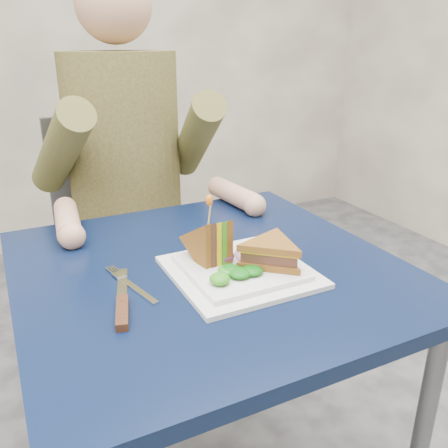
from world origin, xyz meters
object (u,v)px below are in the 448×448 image
plate (240,270)px  fork (132,285)px  sandwich_upright (210,245)px  knife (122,307)px  diner (124,129)px  chair (124,233)px  table (209,299)px  sandwich_flat (271,253)px

plate → fork: size_ratio=1.46×
plate → fork: (-0.20, 0.05, -0.01)m
sandwich_upright → knife: bearing=-160.0°
diner → fork: 0.66m
diner → fork: (-0.17, -0.61, -0.18)m
sandwich_upright → plate: bearing=-46.0°
sandwich_upright → diner: bearing=89.6°
chair → sandwich_upright: chair is taller
table → sandwich_upright: (-0.00, -0.02, 0.13)m
plate → sandwich_upright: size_ratio=1.97×
sandwich_flat → sandwich_upright: 0.12m
diner → sandwich_upright: diner is taller
sandwich_upright → fork: (-0.16, 0.00, -0.05)m
chair → plate: bearing=-87.1°
sandwich_flat → sandwich_upright: sandwich_upright is taller
plate → knife: plate is taller
fork → knife: bearing=-116.7°
table → knife: knife is taller
chair → diner: (-0.00, -0.11, 0.37)m
table → fork: size_ratio=4.22×
sandwich_upright → sandwich_flat: bearing=-35.4°
table → diner: (-0.00, 0.59, 0.26)m
table → sandwich_flat: size_ratio=3.74×
table → chair: (0.00, 0.70, -0.11)m
sandwich_upright → fork: bearing=179.4°
knife → diner: bearing=73.4°
sandwich_flat → fork: size_ratio=1.13×
diner → knife: (-0.20, -0.68, -0.18)m
chair → table: bearing=-90.0°
table → chair: 0.71m
diner → sandwich_upright: 0.62m
plate → sandwich_upright: 0.08m
sandwich_flat → diner: bearing=97.9°
sandwich_flat → chair: bearing=96.8°
chair → knife: (-0.20, -0.79, 0.20)m
table → fork: 0.19m
plate → sandwich_flat: (0.06, -0.03, 0.04)m
diner → sandwich_upright: (-0.00, -0.61, -0.13)m
sandwich_upright → chair: bearing=89.6°
fork → knife: 0.08m
table → knife: (-0.20, -0.09, 0.09)m
table → plate: bearing=-59.4°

